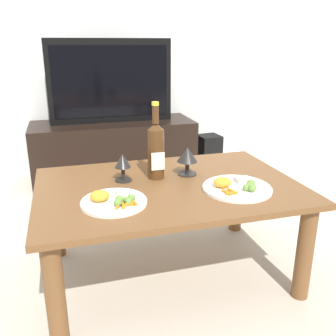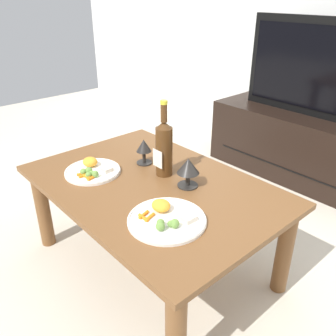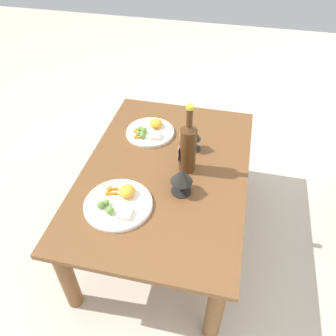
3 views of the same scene
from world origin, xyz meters
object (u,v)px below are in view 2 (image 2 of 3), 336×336
dining_table (153,198)px  goblet_left (144,148)px  dinner_plate_left (92,170)px  wine_bottle (164,146)px  tv_screen (313,68)px  goblet_right (188,168)px  tv_stand (300,145)px  dinner_plate_right (167,218)px

dining_table → goblet_left: 0.26m
dinner_plate_left → dining_table: bearing=28.8°
wine_bottle → goblet_left: wine_bottle is taller
tv_screen → goblet_right: tv_screen is taller
tv_stand → dinner_plate_right: bearing=-78.7°
tv_stand → goblet_left: size_ratio=10.02×
tv_stand → tv_screen: size_ratio=1.34×
wine_bottle → goblet_right: bearing=1.2°
dining_table → wine_bottle: bearing=107.6°
tv_screen → goblet_left: 1.31m
dinner_plate_left → dinner_plate_right: 0.52m
wine_bottle → goblet_right: wine_bottle is taller
dining_table → dinner_plate_right: (0.26, -0.14, 0.09)m
tv_stand → goblet_left: (-0.13, -1.28, 0.31)m
goblet_right → dinner_plate_left: 0.46m
tv_screen → goblet_right: 1.31m
goblet_left → dinner_plate_right: size_ratio=0.43×
wine_bottle → dinner_plate_left: 0.35m
tv_stand → wine_bottle: (0.02, -1.28, 0.36)m
tv_stand → wine_bottle: wine_bottle is taller
goblet_left → tv_screen: bearing=84.1°
tv_stand → dinner_plate_right: dinner_plate_right is taller
tv_screen → dining_table: bearing=-88.0°
dining_table → dinner_plate_right: bearing=-28.9°
dining_table → dinner_plate_left: (-0.26, -0.14, 0.09)m
dining_table → tv_screen: 1.43m
dinner_plate_left → tv_stand: bearing=82.1°
goblet_left → dinner_plate_left: 0.26m
dining_table → tv_stand: 1.39m
wine_bottle → dinner_plate_right: bearing=-39.7°
tv_stand → dinner_plate_left: 1.56m
dinner_plate_left → tv_screen: bearing=82.1°
wine_bottle → dinner_plate_right: 0.39m
tv_screen → goblet_left: bearing=-95.9°
dinner_plate_right → tv_stand: bearing=101.3°
goblet_left → dinner_plate_left: size_ratio=0.49×
tv_screen → dinner_plate_right: size_ratio=3.18×
tv_stand → tv_screen: (0.00, -0.00, 0.54)m
goblet_left → goblet_right: (0.30, -0.00, 0.01)m
wine_bottle → dinner_plate_left: wine_bottle is taller
dinner_plate_left → dinner_plate_right: size_ratio=0.88×
wine_bottle → goblet_left: (-0.15, 0.00, -0.05)m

